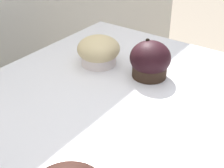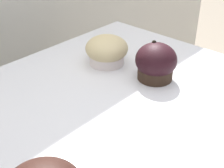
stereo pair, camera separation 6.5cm
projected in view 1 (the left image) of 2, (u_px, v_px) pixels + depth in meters
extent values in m
cylinder|color=white|center=(99.00, 56.00, 0.82)|extent=(0.09, 0.09, 0.04)
ellipsoid|color=#D3BC84|center=(99.00, 49.00, 0.80)|extent=(0.11, 0.11, 0.06)
cylinder|color=#332218|center=(150.00, 67.00, 0.76)|extent=(0.08, 0.08, 0.05)
ellipsoid|color=black|center=(150.00, 58.00, 0.74)|extent=(0.10, 0.10, 0.08)
sphere|color=black|center=(147.00, 40.00, 0.74)|extent=(0.01, 0.01, 0.01)
sphere|color=black|center=(149.00, 41.00, 0.73)|extent=(0.01, 0.01, 0.01)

